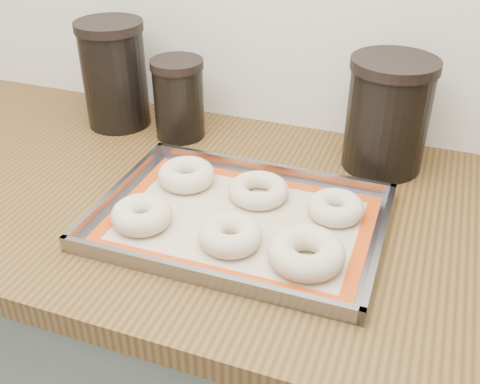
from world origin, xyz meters
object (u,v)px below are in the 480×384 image
at_px(canister_mid, 179,99).
at_px(bagel_front_left, 142,215).
at_px(bagel_back_left, 186,175).
at_px(baking_tray, 240,219).
at_px(canister_left, 114,74).
at_px(bagel_front_right, 306,253).
at_px(bagel_front_mid, 230,235).
at_px(canister_right, 388,114).
at_px(bagel_back_mid, 258,190).
at_px(bagel_back_right, 336,208).

bearing_deg(canister_mid, bagel_front_left, -75.33).
distance_m(bagel_front_left, bagel_back_left, 0.14).
relative_size(baking_tray, canister_left, 2.06).
bearing_deg(bagel_front_right, bagel_back_left, 150.73).
height_order(bagel_front_mid, bagel_back_left, same).
height_order(bagel_front_left, bagel_front_right, bagel_front_right).
xyz_separation_m(bagel_front_mid, bagel_front_right, (0.12, -0.00, 0.00)).
relative_size(baking_tray, bagel_front_left, 4.69).
distance_m(baking_tray, canister_right, 0.35).
bearing_deg(bagel_front_mid, canister_left, 139.59).
bearing_deg(canister_left, bagel_back_mid, -26.26).
bearing_deg(canister_right, bagel_front_right, -99.79).
height_order(bagel_back_right, canister_mid, canister_mid).
xyz_separation_m(bagel_front_left, bagel_back_mid, (0.15, 0.14, -0.00)).
height_order(bagel_back_left, bagel_back_mid, bagel_back_left).
relative_size(bagel_back_left, canister_right, 0.48).
height_order(bagel_front_right, bagel_back_left, bagel_front_right).
distance_m(bagel_front_left, bagel_front_mid, 0.15).
bearing_deg(bagel_back_left, canister_right, 31.92).
bearing_deg(canister_left, bagel_front_mid, -40.41).
height_order(bagel_front_mid, canister_mid, canister_mid).
distance_m(bagel_back_mid, canister_right, 0.28).
xyz_separation_m(baking_tray, bagel_front_left, (-0.14, -0.06, 0.02)).
height_order(baking_tray, canister_mid, canister_mid).
bearing_deg(bagel_back_mid, bagel_front_mid, -89.19).
distance_m(bagel_back_right, canister_mid, 0.42).
height_order(baking_tray, bagel_back_right, bagel_back_right).
relative_size(bagel_back_right, canister_mid, 0.56).
bearing_deg(bagel_back_left, bagel_back_right, -2.10).
bearing_deg(bagel_back_mid, canister_right, 47.74).
bearing_deg(canister_mid, bagel_back_left, -61.63).
xyz_separation_m(bagel_front_mid, canister_mid, (-0.24, 0.32, 0.06)).
distance_m(bagel_front_mid, canister_left, 0.52).
xyz_separation_m(canister_left, canister_mid, (0.15, -0.01, -0.03)).
relative_size(bagel_back_mid, canister_right, 0.49).
relative_size(bagel_front_mid, canister_left, 0.44).
distance_m(bagel_back_left, bagel_back_right, 0.27).
bearing_deg(canister_right, bagel_back_mid, -132.26).
height_order(bagel_front_right, canister_left, canister_left).
relative_size(bagel_front_left, canister_right, 0.47).
relative_size(baking_tray, bagel_front_right, 4.04).
relative_size(canister_mid, canister_right, 0.78).
bearing_deg(bagel_front_right, bagel_back_right, 83.72).
bearing_deg(bagel_front_right, bagel_front_mid, 178.16).
bearing_deg(canister_mid, bagel_back_mid, -37.82).
height_order(bagel_back_left, canister_right, canister_right).
bearing_deg(bagel_back_right, bagel_front_left, -155.55).
height_order(bagel_front_mid, bagel_back_right, bagel_front_mid).
xyz_separation_m(bagel_front_mid, bagel_back_right, (0.13, 0.13, -0.00)).
distance_m(canister_mid, canister_right, 0.42).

